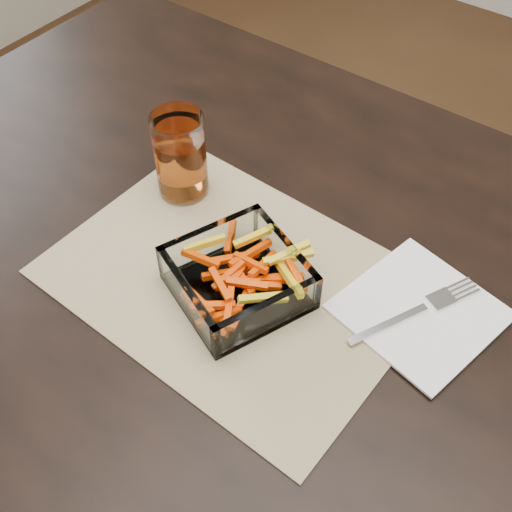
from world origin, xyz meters
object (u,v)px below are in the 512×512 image
object	(u,v)px
glass_bowl	(238,280)
tumbler	(181,158)
dining_table	(338,349)
fork	(419,310)

from	to	relation	value
glass_bowl	tumbler	world-z (taller)	tumbler
dining_table	tumbler	world-z (taller)	tumbler
dining_table	tumbler	size ratio (longest dim) A/B	12.60
glass_bowl	tumbler	size ratio (longest dim) A/B	1.51
glass_bowl	fork	distance (m)	0.22
dining_table	tumbler	distance (m)	0.34
tumbler	fork	size ratio (longest dim) A/B	0.72
dining_table	glass_bowl	size ratio (longest dim) A/B	8.35
dining_table	fork	bearing A→B (deg)	32.73
dining_table	glass_bowl	distance (m)	0.18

